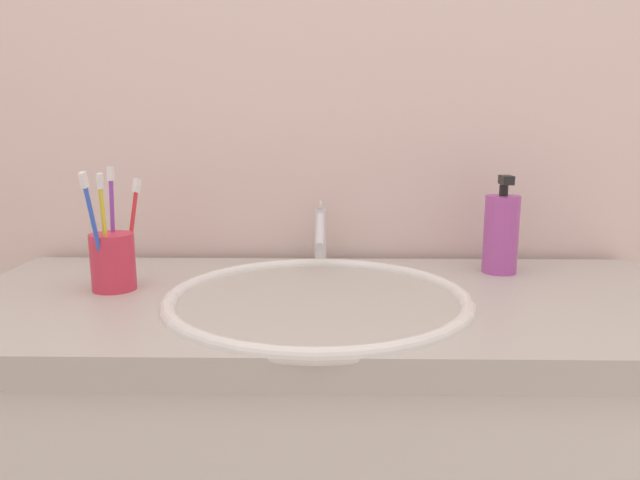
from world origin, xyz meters
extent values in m
cube|color=beige|center=(0.00, 0.30, 1.20)|extent=(2.42, 0.04, 2.40)
cube|color=#BCB7AD|center=(0.00, 0.00, 0.81)|extent=(1.22, 0.53, 0.05)
ellipsoid|color=white|center=(-0.02, -0.02, 0.78)|extent=(0.43, 0.43, 0.10)
torus|color=white|center=(-0.02, -0.02, 0.83)|extent=(0.49, 0.49, 0.02)
cylinder|color=#595B60|center=(-0.02, -0.02, 0.74)|extent=(0.03, 0.03, 0.01)
cylinder|color=silver|center=(-0.02, 0.23, 0.89)|extent=(0.02, 0.02, 0.11)
cylinder|color=silver|center=(-0.02, 0.18, 0.91)|extent=(0.02, 0.10, 0.06)
cylinder|color=silver|center=(-0.02, 0.24, 0.95)|extent=(0.01, 0.05, 0.01)
cylinder|color=#D8334C|center=(-0.36, 0.03, 0.88)|extent=(0.07, 0.07, 0.10)
cylinder|color=yellow|center=(-0.36, 0.00, 0.93)|extent=(0.01, 0.03, 0.18)
cube|color=white|center=(-0.36, -0.01, 1.02)|extent=(0.01, 0.02, 0.03)
cylinder|color=blue|center=(-0.37, -0.01, 0.93)|extent=(0.01, 0.05, 0.19)
cube|color=white|center=(-0.37, -0.04, 1.02)|extent=(0.01, 0.02, 0.03)
cylinder|color=purple|center=(-0.36, 0.04, 0.93)|extent=(0.01, 0.02, 0.19)
cube|color=white|center=(-0.36, 0.05, 1.03)|extent=(0.01, 0.01, 0.02)
cylinder|color=red|center=(-0.34, 0.06, 0.92)|extent=(0.03, 0.05, 0.16)
cube|color=white|center=(-0.33, 0.08, 1.00)|extent=(0.01, 0.02, 0.03)
cylinder|color=#B24CA5|center=(0.32, 0.15, 0.91)|extent=(0.06, 0.06, 0.14)
cylinder|color=black|center=(0.32, 0.15, 0.99)|extent=(0.02, 0.02, 0.02)
cube|color=black|center=(0.32, 0.14, 1.01)|extent=(0.02, 0.04, 0.02)
camera|label=1|loc=(0.00, -0.91, 1.10)|focal=32.44mm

